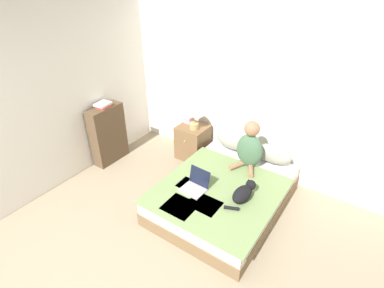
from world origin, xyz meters
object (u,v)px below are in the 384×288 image
at_px(pillow_far, 273,154).
at_px(tissue_box, 189,120).
at_px(bookshelf, 108,134).
at_px(nightstand, 193,142).
at_px(laptop_open, 195,185).
at_px(cat_tabby, 244,193).
at_px(table_lamp, 194,111).
at_px(person_sitting, 250,147).
at_px(bed, 224,194).
at_px(pillow_near, 233,141).
at_px(book_stack_top, 103,105).

relative_size(pillow_far, tissue_box, 3.97).
bearing_deg(tissue_box, bookshelf, -135.94).
bearing_deg(pillow_far, nightstand, -176.84).
bearing_deg(nightstand, laptop_open, -54.23).
bearing_deg(cat_tabby, table_lamp, 64.38).
xyz_separation_m(person_sitting, table_lamp, (-1.04, 0.16, 0.21)).
relative_size(person_sitting, nightstand, 1.21).
height_order(pillow_far, table_lamp, table_lamp).
bearing_deg(person_sitting, laptop_open, -111.32).
height_order(person_sitting, table_lamp, person_sitting).
relative_size(bed, table_lamp, 4.40).
bearing_deg(cat_tabby, person_sitting, 28.25).
distance_m(pillow_far, laptop_open, 1.28).
xyz_separation_m(pillow_near, tissue_box, (-0.85, 0.00, 0.13)).
xyz_separation_m(pillow_far, laptop_open, (-0.58, -1.14, -0.08)).
bearing_deg(table_lamp, nightstand, 138.96).
distance_m(tissue_box, book_stack_top, 1.37).
xyz_separation_m(nightstand, tissue_box, (-0.14, 0.08, 0.35)).
height_order(pillow_far, person_sitting, person_sitting).
relative_size(laptop_open, tissue_box, 2.25).
xyz_separation_m(laptop_open, nightstand, (-0.77, 1.07, -0.14)).
bearing_deg(pillow_near, nightstand, -173.98).
bearing_deg(table_lamp, laptop_open, -55.06).
height_order(tissue_box, book_stack_top, book_stack_top).
height_order(pillow_near, tissue_box, tissue_box).
bearing_deg(tissue_box, bed, -35.09).
bearing_deg(laptop_open, cat_tabby, 19.13).
height_order(pillow_near, cat_tabby, pillow_near).
bearing_deg(book_stack_top, pillow_far, 20.74).
relative_size(tissue_box, book_stack_top, 0.56).
height_order(pillow_near, pillow_far, same).
height_order(pillow_far, tissue_box, tissue_box).
relative_size(pillow_far, table_lamp, 1.27).
xyz_separation_m(pillow_near, laptop_open, (0.06, -1.14, -0.08)).
xyz_separation_m(nightstand, table_lamp, (0.06, -0.05, 0.60)).
height_order(pillow_near, bookshelf, bookshelf).
bearing_deg(pillow_far, cat_tabby, -89.34).
xyz_separation_m(cat_tabby, book_stack_top, (-2.45, 0.05, 0.53)).
bearing_deg(pillow_near, person_sitting, -36.05).
xyz_separation_m(bed, laptop_open, (-0.26, -0.32, 0.24)).
bearing_deg(pillow_near, book_stack_top, -152.77).
bearing_deg(cat_tabby, pillow_near, 41.33).
distance_m(person_sitting, nightstand, 1.19).
relative_size(pillow_near, book_stack_top, 2.24).
relative_size(tissue_box, bookshelf, 0.15).
bearing_deg(cat_tabby, book_stack_top, 96.20).
relative_size(bookshelf, book_stack_top, 3.88).
relative_size(pillow_near, nightstand, 0.95).
height_order(pillow_far, bookshelf, bookshelf).
relative_size(pillow_near, person_sitting, 0.79).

